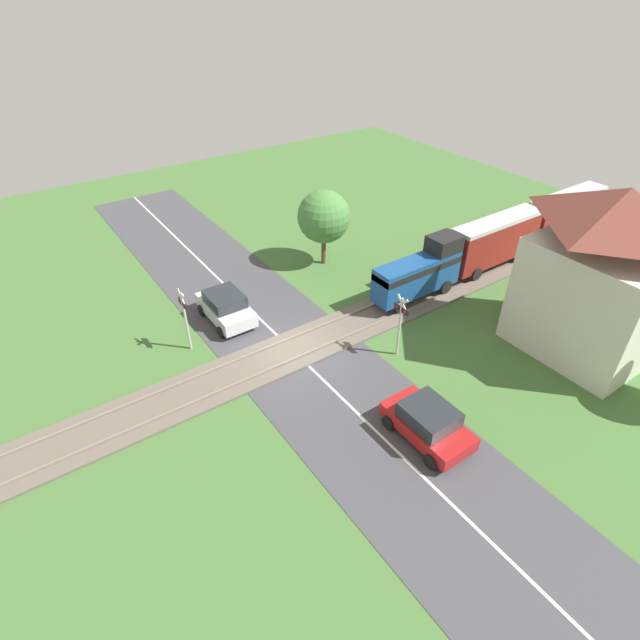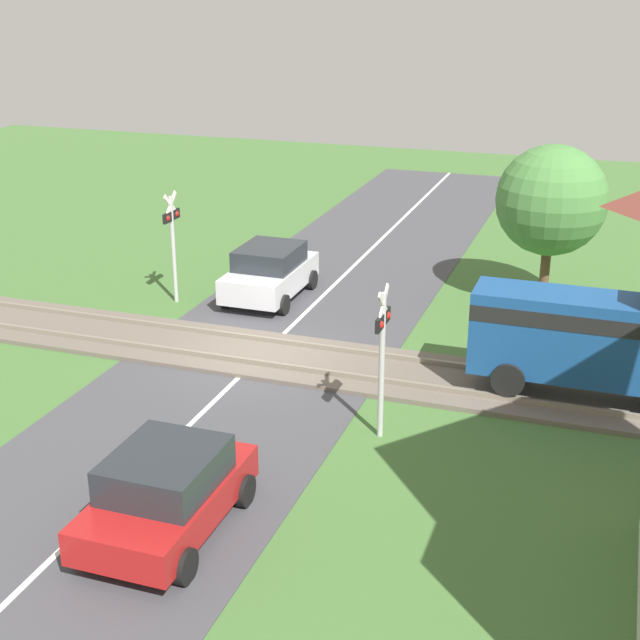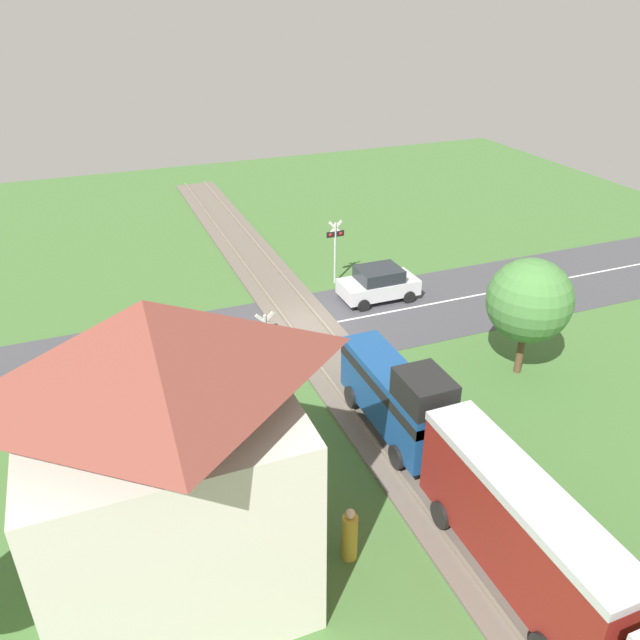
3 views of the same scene
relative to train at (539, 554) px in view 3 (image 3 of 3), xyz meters
The scene contains 11 objects.
ground_plane 15.17m from the train, 90.00° to the right, with size 60.00×60.00×0.00m, color #426B33.
road_surface 15.17m from the train, 90.00° to the right, with size 48.00×6.40×0.02m.
track_bed 15.17m from the train, 90.00° to the right, with size 2.80×48.00×0.24m.
train is the anchor object (origin of this frame).
car_near_crossing 17.05m from the train, 104.26° to the right, with size 3.66×1.98×1.61m.
car_far_side 15.60m from the train, 61.05° to the right, with size 3.61×2.03×1.53m.
crossing_signal_west_approach 19.26m from the train, 99.01° to the right, with size 0.90×0.18×3.28m.
crossing_signal_east_approach 11.50m from the train, 74.80° to the right, with size 0.90×0.18×3.28m.
station_building 8.60m from the train, 25.64° to the right, with size 6.17×4.98×8.03m.
pedestrian_by_station 4.63m from the train, 42.00° to the right, with size 0.41×0.41×1.67m.
tree_roadside_hedge 10.91m from the train, 126.12° to the right, with size 3.14×3.14×4.67m.
Camera 3 is at (8.31, 22.46, 13.25)m, focal length 35.00 mm.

